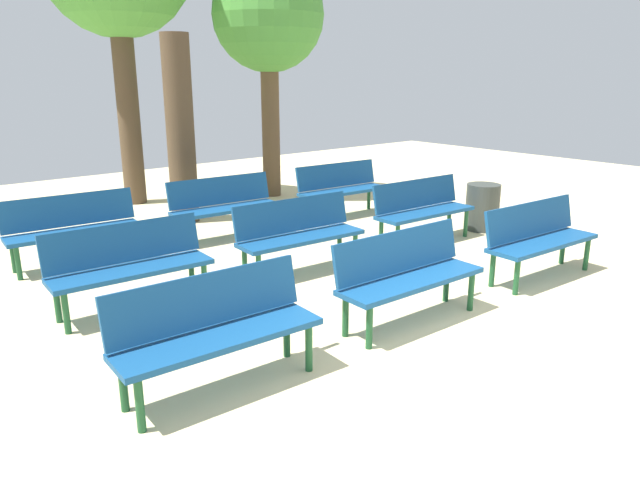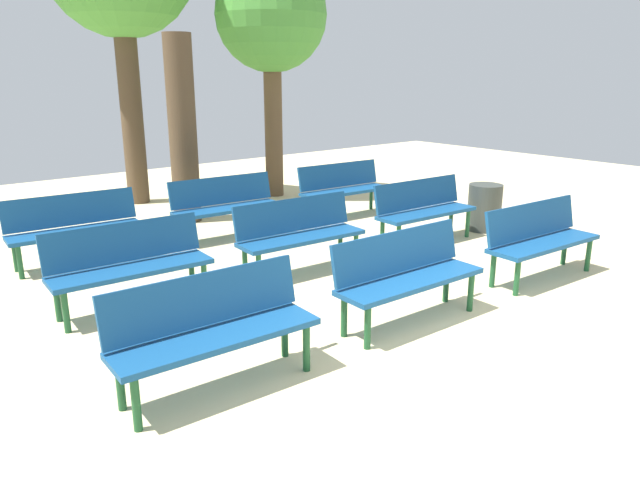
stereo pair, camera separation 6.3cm
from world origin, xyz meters
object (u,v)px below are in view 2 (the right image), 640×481
bench_r1_c0 (129,261)px  bench_r0_c1 (406,272)px  bench_r2_c1 (226,203)px  bench_r2_c2 (343,186)px  bench_r1_c2 (423,207)px  bench_r0_c2 (539,236)px  bench_r2_c0 (75,225)px  tree_2 (271,19)px  bench_r0_c0 (213,325)px  tree_0 (183,130)px  trash_bin (484,207)px  bench_r1_c1 (299,231)px

bench_r1_c0 → bench_r0_c1: bearing=-42.9°
bench_r2_c1 → bench_r2_c2: bearing=1.8°
bench_r1_c2 → bench_r2_c2: (0.17, 1.91, 0.00)m
bench_r0_c2 → bench_r2_c0: size_ratio=1.00×
bench_r1_c2 → bench_r2_c2: bearing=87.8°
tree_2 → bench_r1_c2: bearing=-94.0°
bench_r1_c0 → bench_r1_c2: same height
bench_r0_c0 → tree_0: bearing=67.8°
bench_r0_c2 → bench_r1_c0: same height
bench_r1_c0 → bench_r2_c0: same height
bench_r2_c0 → trash_bin: size_ratio=2.31×
bench_r2_c2 → trash_bin: bearing=-59.6°
bench_r1_c1 → tree_0: size_ratio=0.56×
bench_r0_c2 → bench_r1_c2: size_ratio=1.00×
bench_r2_c0 → bench_r1_c0: bearing=-87.5°
bench_r2_c2 → trash_bin: size_ratio=2.30×
bench_r2_c0 → tree_2: size_ratio=0.37×
bench_r0_c0 → tree_2: size_ratio=0.37×
bench_r0_c1 → bench_r2_c1: 3.77m
bench_r1_c1 → bench_r0_c0: bearing=-137.2°
bench_r1_c1 → tree_2: size_ratio=0.37×
bench_r1_c2 → tree_2: (0.28, 4.05, 2.77)m
bench_r1_c0 → tree_0: bearing=57.3°
tree_2 → bench_r1_c1: bearing=-121.7°
bench_r0_c2 → bench_r2_c1: (-1.90, 3.89, 0.00)m
bench_r0_c1 → bench_r2_c0: same height
bench_r0_c0 → trash_bin: size_ratio=2.29×
bench_r1_c0 → bench_r1_c2: bearing=-0.1°
bench_r0_c1 → bench_r2_c1: bearing=88.2°
bench_r0_c2 → bench_r2_c2: bearing=89.0°
bench_r0_c1 → bench_r2_c1: (0.25, 3.76, 0.00)m
tree_2 → bench_r2_c1: bearing=-138.6°
bench_r0_c0 → bench_r2_c2: same height
bench_r2_c2 → tree_0: bearing=152.0°
bench_r0_c2 → tree_2: (0.42, 5.93, 2.77)m
bench_r1_c2 → bench_r0_c1: bearing=-139.5°
bench_r2_c1 → tree_2: bearing=45.8°
bench_r2_c1 → tree_2: size_ratio=0.37×
bench_r0_c1 → bench_r2_c1: same height
bench_r0_c0 → bench_r0_c2: (4.20, -0.22, 0.00)m
bench_r0_c0 → bench_r0_c2: same height
bench_r1_c1 → bench_r2_c2: 2.95m
tree_0 → trash_bin: size_ratio=4.13×
bench_r0_c1 → bench_r0_c2: 2.15m
bench_r0_c0 → bench_r1_c0: (0.13, 1.92, 0.00)m
bench_r0_c2 → bench_r2_c0: (-4.01, 4.00, 0.00)m
tree_0 → bench_r1_c2: bearing=-58.2°
bench_r1_c1 → tree_0: 3.31m
tree_0 → trash_bin: tree_0 is taller
bench_r0_c1 → trash_bin: (3.50, 1.58, -0.15)m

